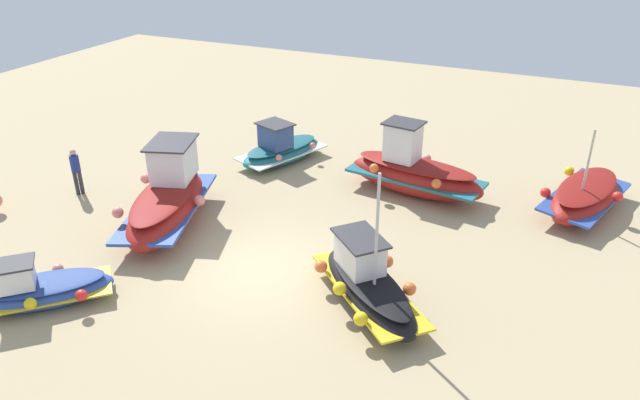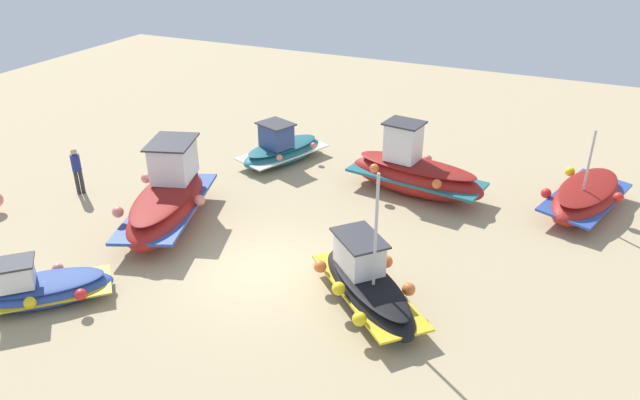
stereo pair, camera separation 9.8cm
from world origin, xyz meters
name	(u,v)px [view 2 (the right image)]	position (x,y,z in m)	size (l,w,h in m)	color
ground_plane	(261,270)	(0.00, 0.00, 0.00)	(50.10, 50.10, 0.00)	tan
fishing_boat_0	(414,173)	(-2.52, -6.72, 0.80)	(5.24, 2.48, 2.61)	maroon
fishing_boat_1	(41,288)	(4.44, 3.76, 0.45)	(3.36, 3.29, 1.40)	#2D4C9E
fishing_boat_2	(168,200)	(4.10, -1.22, 0.85)	(3.51, 5.51, 2.58)	maroon
fishing_boat_3	(282,149)	(3.16, -7.29, 0.54)	(2.81, 4.14, 1.72)	#1E6670
fishing_boat_4	(366,284)	(-3.32, 0.19, 0.58)	(4.15, 3.96, 3.93)	black
fishing_boat_5	(586,197)	(-8.23, -7.76, 0.55)	(2.94, 4.75, 3.13)	maroon
person_walking	(77,168)	(8.40, -1.67, 1.00)	(0.32, 0.32, 1.73)	#2D2D38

